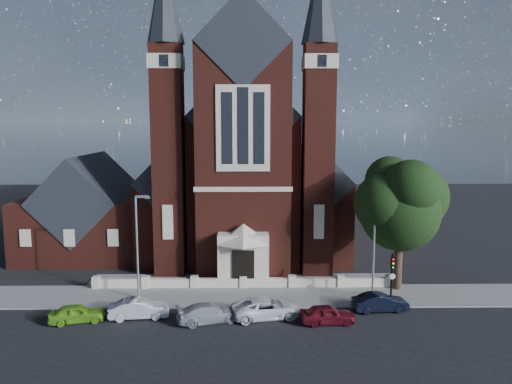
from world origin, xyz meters
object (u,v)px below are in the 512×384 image
at_px(church, 245,170).
at_px(car_dark_red, 328,314).
at_px(street_tree, 403,206).
at_px(traffic_signal, 392,272).
at_px(car_navy, 380,302).
at_px(street_lamp_right, 375,240).
at_px(parish_hall, 90,215).
at_px(car_silver_a, 139,309).
at_px(car_silver_b, 209,313).
at_px(car_white_suv, 267,308).
at_px(street_lamp_left, 138,241).
at_px(car_lime_van, 77,313).

height_order(church, car_dark_red, church).
height_order(street_tree, traffic_signal, street_tree).
relative_size(traffic_signal, car_navy, 1.00).
bearing_deg(street_lamp_right, traffic_signal, -59.99).
distance_m(parish_hall, traffic_signal, 31.20).
relative_size(church, car_silver_a, 8.52).
relative_size(car_silver_b, car_dark_red, 1.16).
bearing_deg(car_silver_a, traffic_signal, -91.39).
height_order(street_tree, car_navy, street_tree).
bearing_deg(traffic_signal, church, 118.20).
xyz_separation_m(street_lamp_right, car_white_suv, (-8.39, -3.68, -3.92)).
height_order(church, street_lamp_right, church).
height_order(parish_hall, traffic_signal, parish_hall).
xyz_separation_m(car_silver_a, car_dark_red, (12.96, -1.11, -0.04)).
xyz_separation_m(parish_hall, traffic_signal, (27.00, -15.57, -1.43)).
height_order(street_lamp_left, traffic_signal, street_lamp_left).
xyz_separation_m(car_silver_a, car_silver_b, (4.91, -0.76, -0.04)).
relative_size(church, street_lamp_left, 4.31).
height_order(car_white_suv, car_dark_red, car_white_suv).
relative_size(parish_hall, car_lime_van, 3.34).
bearing_deg(car_lime_van, parish_hall, -0.08).
bearing_deg(car_lime_van, car_navy, -100.00).
height_order(car_lime_van, car_white_suv, car_white_suv).
xyz_separation_m(church, car_white_suv, (1.70, -22.62, -7.51)).
xyz_separation_m(street_lamp_left, car_lime_van, (-3.34, -4.31, -3.98)).
xyz_separation_m(traffic_signal, car_silver_b, (-13.26, -2.83, -1.95)).
height_order(church, parish_hall, church).
distance_m(street_lamp_left, car_silver_a, 5.41).
distance_m(street_lamp_right, car_navy, 4.73).
distance_m(church, car_silver_a, 24.87).
distance_m(street_tree, car_silver_a, 21.43).
xyz_separation_m(car_white_suv, car_dark_red, (4.09, -1.08, -0.04)).
bearing_deg(car_white_suv, street_lamp_right, -78.23).
relative_size(street_lamp_right, car_silver_a, 1.97).
height_order(traffic_signal, car_dark_red, traffic_signal).
distance_m(car_lime_van, car_dark_red, 17.05).
xyz_separation_m(street_lamp_right, car_silver_a, (-17.26, -3.65, -3.92)).
height_order(parish_hall, car_lime_van, parish_hall).
xyz_separation_m(traffic_signal, car_dark_red, (-5.21, -3.19, -1.94)).
xyz_separation_m(car_silver_a, car_navy, (17.11, 1.05, -0.02)).
distance_m(parish_hall, street_lamp_right, 29.62).
height_order(street_lamp_right, car_white_suv, street_lamp_right).
distance_m(car_silver_b, car_white_suv, 4.03).
distance_m(street_tree, car_dark_red, 11.32).
relative_size(car_lime_van, car_white_suv, 0.75).
xyz_separation_m(parish_hall, street_lamp_left, (8.09, -14.00, 0.59)).
height_order(street_lamp_left, car_white_suv, street_lamp_left).
bearing_deg(church, car_silver_b, -95.53).
distance_m(traffic_signal, car_navy, 2.43).
relative_size(traffic_signal, car_white_suv, 0.82).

